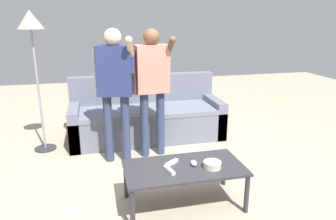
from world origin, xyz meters
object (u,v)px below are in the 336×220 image
at_px(player_left, 115,81).
at_px(player_center, 152,79).
at_px(snack_bowl, 212,165).
at_px(game_remote_nunchuk, 194,163).
at_px(floor_lamp, 31,32).
at_px(couch, 147,117).
at_px(game_remote_wand_near, 172,163).
at_px(coffee_table, 184,171).
at_px(game_remote_wand_far, 169,170).

bearing_deg(player_left, player_center, 9.16).
relative_size(snack_bowl, player_center, 0.10).
height_order(game_remote_nunchuk, floor_lamp, floor_lamp).
distance_m(couch, snack_bowl, 1.94).
xyz_separation_m(couch, player_center, (-0.03, -0.66, 0.70)).
bearing_deg(player_center, game_remote_wand_near, -91.64).
bearing_deg(player_left, game_remote_nunchuk, -60.76).
height_order(snack_bowl, game_remote_nunchuk, snack_bowl).
xyz_separation_m(snack_bowl, game_remote_nunchuk, (-0.15, 0.08, -0.01)).
xyz_separation_m(couch, game_remote_nunchuk, (0.13, -1.83, 0.12)).
height_order(couch, snack_bowl, couch).
bearing_deg(coffee_table, couch, 91.20).
bearing_deg(floor_lamp, game_remote_nunchuk, -47.31).
bearing_deg(couch, snack_bowl, -81.67).
distance_m(coffee_table, snack_bowl, 0.27).
distance_m(floor_lamp, player_center, 1.57).
bearing_deg(player_left, game_remote_wand_near, -67.73).
bearing_deg(player_center, game_remote_nunchuk, -82.10).
relative_size(game_remote_wand_near, game_remote_wand_far, 0.93).
bearing_deg(couch, player_center, -92.76).
xyz_separation_m(game_remote_nunchuk, player_center, (-0.16, 1.17, 0.58)).
xyz_separation_m(couch, coffee_table, (0.04, -1.83, 0.05)).
height_order(player_left, player_center, player_left).
xyz_separation_m(snack_bowl, player_center, (-0.31, 1.25, 0.57)).
bearing_deg(game_remote_wand_near, couch, 87.94).
bearing_deg(player_center, game_remote_wand_far, -94.02).
bearing_deg(game_remote_wand_near, coffee_table, -35.45).
distance_m(couch, player_center, 0.96).
relative_size(game_remote_nunchuk, player_center, 0.06).
distance_m(couch, game_remote_wand_near, 1.77).
xyz_separation_m(couch, game_remote_wand_near, (-0.06, -1.76, 0.11)).
xyz_separation_m(floor_lamp, game_remote_wand_far, (1.30, -1.74, -1.12)).
distance_m(coffee_table, game_remote_nunchuk, 0.11).
xyz_separation_m(snack_bowl, floor_lamp, (-1.69, 1.76, 1.11)).
xyz_separation_m(snack_bowl, game_remote_wand_far, (-0.40, 0.02, -0.01)).
bearing_deg(game_remote_nunchuk, player_center, 97.90).
height_order(game_remote_nunchuk, game_remote_wand_near, game_remote_nunchuk).
distance_m(player_left, game_remote_wand_near, 1.26).
xyz_separation_m(player_left, game_remote_wand_near, (0.42, -1.03, -0.60)).
distance_m(game_remote_nunchuk, player_center, 1.32).
height_order(game_remote_wand_near, game_remote_wand_far, same).
relative_size(floor_lamp, game_remote_wand_near, 11.84).
bearing_deg(game_remote_nunchuk, snack_bowl, -28.81).
bearing_deg(snack_bowl, game_remote_wand_far, 177.80).
relative_size(couch, game_remote_nunchuk, 24.60).
height_order(floor_lamp, game_remote_wand_far, floor_lamp).
height_order(snack_bowl, game_remote_wand_near, snack_bowl).
relative_size(snack_bowl, game_remote_nunchuk, 1.85).
relative_size(coffee_table, snack_bowl, 6.75).
relative_size(floor_lamp, game_remote_wand_far, 11.04).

